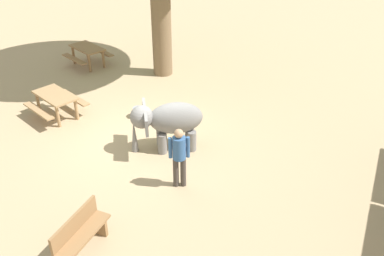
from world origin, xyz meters
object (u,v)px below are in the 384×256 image
at_px(person_handler, 179,154).
at_px(feed_bucket, 138,112).
at_px(elephant, 168,120).
at_px(picnic_table_near, 56,100).
at_px(picnic_table_far, 88,52).
at_px(wooden_bench, 80,233).

bearing_deg(person_handler, feed_bucket, 17.38).
distance_m(elephant, person_handler, 1.71).
height_order(elephant, picnic_table_near, elephant).
distance_m(picnic_table_near, feed_bucket, 2.60).
relative_size(person_handler, picnic_table_far, 0.84).
distance_m(wooden_bench, picnic_table_far, 9.99).
bearing_deg(elephant, wooden_bench, 58.26).
relative_size(person_handler, wooden_bench, 1.15).
bearing_deg(wooden_bench, picnic_table_near, -136.28).
relative_size(picnic_table_far, feed_bucket, 5.35).
distance_m(picnic_table_near, picnic_table_far, 4.20).
distance_m(person_handler, picnic_table_near, 5.29).
xyz_separation_m(elephant, picnic_table_near, (-0.07, -4.04, -0.31)).
bearing_deg(picnic_table_far, picnic_table_near, 134.97).
bearing_deg(person_handler, picnic_table_near, 43.98).
relative_size(wooden_bench, picnic_table_far, 0.73).
distance_m(elephant, feed_bucket, 2.19).
distance_m(elephant, picnic_table_near, 4.05).
bearing_deg(elephant, feed_bucket, -68.30).
bearing_deg(person_handler, wooden_bench, 132.81).
bearing_deg(elephant, picnic_table_far, -68.62).
height_order(picnic_table_near, picnic_table_far, same).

